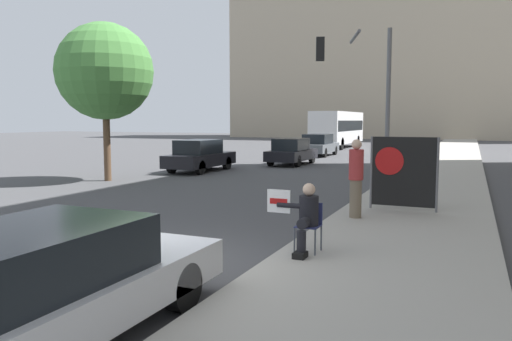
{
  "coord_description": "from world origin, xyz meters",
  "views": [
    {
      "loc": [
        4.92,
        -6.65,
        2.45
      ],
      "look_at": [
        0.01,
        4.69,
        1.2
      ],
      "focal_mm": 35.0,
      "sensor_mm": 36.0,
      "label": 1
    }
  ],
  "objects_px": {
    "car_on_road_midblock": "(292,152)",
    "traffic_light_pole": "(362,80)",
    "jogger_on_sidewalk": "(356,178)",
    "protest_banner": "(403,172)",
    "parked_car_curbside": "(36,288)",
    "car_on_road_nearest": "(200,156)",
    "street_tree_near_curb": "(105,72)",
    "car_on_road_distant": "(318,145)",
    "city_bus_on_road": "(338,127)",
    "seated_protester": "(306,216)"
  },
  "relations": [
    {
      "from": "protest_banner",
      "to": "traffic_light_pole",
      "type": "xyz_separation_m",
      "value": [
        -2.17,
        5.35,
        2.77
      ]
    },
    {
      "from": "car_on_road_midblock",
      "to": "street_tree_near_curb",
      "type": "relative_size",
      "value": 0.66
    },
    {
      "from": "seated_protester",
      "to": "parked_car_curbside",
      "type": "bearing_deg",
      "value": -119.75
    },
    {
      "from": "seated_protester",
      "to": "protest_banner",
      "type": "distance_m",
      "value": 5.03
    },
    {
      "from": "seated_protester",
      "to": "car_on_road_nearest",
      "type": "bearing_deg",
      "value": 116.69
    },
    {
      "from": "car_on_road_nearest",
      "to": "street_tree_near_curb",
      "type": "xyz_separation_m",
      "value": [
        -1.57,
        -4.76,
        3.63
      ]
    },
    {
      "from": "parked_car_curbside",
      "to": "traffic_light_pole",
      "type": "bearing_deg",
      "value": 88.34
    },
    {
      "from": "parked_car_curbside",
      "to": "street_tree_near_curb",
      "type": "bearing_deg",
      "value": 127.25
    },
    {
      "from": "parked_car_curbside",
      "to": "street_tree_near_curb",
      "type": "relative_size",
      "value": 0.76
    },
    {
      "from": "seated_protester",
      "to": "car_on_road_midblock",
      "type": "height_order",
      "value": "car_on_road_midblock"
    },
    {
      "from": "seated_protester",
      "to": "street_tree_near_curb",
      "type": "xyz_separation_m",
      "value": [
        -10.98,
        7.99,
        3.58
      ]
    },
    {
      "from": "car_on_road_midblock",
      "to": "street_tree_near_curb",
      "type": "xyz_separation_m",
      "value": [
        -4.41,
        -10.0,
        3.66
      ]
    },
    {
      "from": "car_on_road_distant",
      "to": "traffic_light_pole",
      "type": "bearing_deg",
      "value": -68.15
    },
    {
      "from": "car_on_road_midblock",
      "to": "car_on_road_distant",
      "type": "relative_size",
      "value": 0.95
    },
    {
      "from": "car_on_road_midblock",
      "to": "protest_banner",
      "type": "bearing_deg",
      "value": -59.9
    },
    {
      "from": "seated_protester",
      "to": "jogger_on_sidewalk",
      "type": "height_order",
      "value": "jogger_on_sidewalk"
    },
    {
      "from": "car_on_road_nearest",
      "to": "protest_banner",
      "type": "bearing_deg",
      "value": -36.93
    },
    {
      "from": "car_on_road_distant",
      "to": "street_tree_near_curb",
      "type": "bearing_deg",
      "value": -102.42
    },
    {
      "from": "car_on_road_nearest",
      "to": "city_bus_on_road",
      "type": "relative_size",
      "value": 0.42
    },
    {
      "from": "street_tree_near_curb",
      "to": "traffic_light_pole",
      "type": "bearing_deg",
      "value": 13.04
    },
    {
      "from": "seated_protester",
      "to": "traffic_light_pole",
      "type": "xyz_separation_m",
      "value": [
        -1.16,
        10.26,
        3.11
      ]
    },
    {
      "from": "parked_car_curbside",
      "to": "car_on_road_nearest",
      "type": "relative_size",
      "value": 1.11
    },
    {
      "from": "traffic_light_pole",
      "to": "parked_car_curbside",
      "type": "relative_size",
      "value": 1.17
    },
    {
      "from": "seated_protester",
      "to": "street_tree_near_curb",
      "type": "distance_m",
      "value": 14.05
    },
    {
      "from": "traffic_light_pole",
      "to": "city_bus_on_road",
      "type": "xyz_separation_m",
      "value": [
        -7.33,
        25.63,
        -2.07
      ]
    },
    {
      "from": "street_tree_near_curb",
      "to": "jogger_on_sidewalk",
      "type": "bearing_deg",
      "value": -22.16
    },
    {
      "from": "protest_banner",
      "to": "car_on_road_midblock",
      "type": "xyz_separation_m",
      "value": [
        -7.58,
        13.07,
        -0.42
      ]
    },
    {
      "from": "car_on_road_nearest",
      "to": "city_bus_on_road",
      "type": "distance_m",
      "value": 23.19
    },
    {
      "from": "car_on_road_midblock",
      "to": "jogger_on_sidewalk",
      "type": "bearing_deg",
      "value": -65.26
    },
    {
      "from": "car_on_road_distant",
      "to": "city_bus_on_road",
      "type": "xyz_separation_m",
      "value": [
        -1.31,
        10.63,
        1.1
      ]
    },
    {
      "from": "car_on_road_midblock",
      "to": "city_bus_on_road",
      "type": "relative_size",
      "value": 0.41
    },
    {
      "from": "seated_protester",
      "to": "parked_car_curbside",
      "type": "distance_m",
      "value": 4.65
    },
    {
      "from": "seated_protester",
      "to": "car_on_road_nearest",
      "type": "xyz_separation_m",
      "value": [
        -9.42,
        12.75,
        -0.05
      ]
    },
    {
      "from": "jogger_on_sidewalk",
      "to": "city_bus_on_road",
      "type": "bearing_deg",
      "value": -103.52
    },
    {
      "from": "traffic_light_pole",
      "to": "car_on_road_distant",
      "type": "height_order",
      "value": "traffic_light_pole"
    },
    {
      "from": "jogger_on_sidewalk",
      "to": "street_tree_near_curb",
      "type": "relative_size",
      "value": 0.29
    },
    {
      "from": "seated_protester",
      "to": "jogger_on_sidewalk",
      "type": "relative_size",
      "value": 0.65
    },
    {
      "from": "car_on_road_nearest",
      "to": "street_tree_near_curb",
      "type": "bearing_deg",
      "value": -108.2
    },
    {
      "from": "protest_banner",
      "to": "traffic_light_pole",
      "type": "bearing_deg",
      "value": 112.07
    },
    {
      "from": "jogger_on_sidewalk",
      "to": "car_on_road_distant",
      "type": "xyz_separation_m",
      "value": [
        -7.3,
        21.8,
        -0.36
      ]
    },
    {
      "from": "car_on_road_distant",
      "to": "parked_car_curbside",
      "type": "bearing_deg",
      "value": -79.32
    },
    {
      "from": "car_on_road_midblock",
      "to": "car_on_road_nearest",
      "type": "bearing_deg",
      "value": -118.54
    },
    {
      "from": "jogger_on_sidewalk",
      "to": "protest_banner",
      "type": "distance_m",
      "value": 1.7
    },
    {
      "from": "jogger_on_sidewalk",
      "to": "street_tree_near_curb",
      "type": "distance_m",
      "value": 12.43
    },
    {
      "from": "parked_car_curbside",
      "to": "city_bus_on_road",
      "type": "xyz_separation_m",
      "value": [
        -6.9,
        40.26,
        1.16
      ]
    },
    {
      "from": "traffic_light_pole",
      "to": "car_on_road_nearest",
      "type": "relative_size",
      "value": 1.3
    },
    {
      "from": "jogger_on_sidewalk",
      "to": "car_on_road_midblock",
      "type": "distance_m",
      "value": 15.99
    },
    {
      "from": "parked_car_curbside",
      "to": "car_on_road_distant",
      "type": "distance_m",
      "value": 30.16
    },
    {
      "from": "car_on_road_midblock",
      "to": "traffic_light_pole",
      "type": "bearing_deg",
      "value": -54.99
    },
    {
      "from": "protest_banner",
      "to": "car_on_road_distant",
      "type": "height_order",
      "value": "protest_banner"
    }
  ]
}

